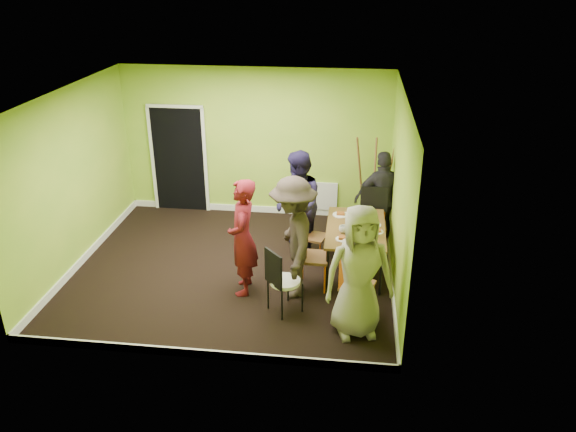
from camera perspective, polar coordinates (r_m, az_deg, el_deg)
name	(u,v)px	position (r m, az deg, el deg)	size (l,w,h in m)	color
ground	(234,268)	(9.09, -5.50, -5.29)	(5.00, 5.00, 0.00)	black
room_walls	(231,211)	(8.68, -5.85, 0.53)	(5.04, 4.54, 2.82)	#81B72F
dining_table	(356,231)	(8.74, 6.89, -1.49)	(0.90, 1.50, 0.75)	black
chair_left_far	(310,231)	(9.12, 2.27, -1.57)	(0.45, 0.44, 0.88)	orange
chair_left_near	(308,251)	(8.31, 2.03, -3.54)	(0.45, 0.44, 1.06)	orange
chair_back_end	(374,205)	(9.50, 8.70, 1.09)	(0.45, 0.53, 1.09)	orange
chair_front_end	(356,282)	(7.62, 6.89, -6.70)	(0.53, 0.53, 1.02)	orange
chair_bentwood	(281,278)	(7.72, -0.72, -6.33)	(0.54, 0.54, 0.98)	black
easel	(374,185)	(10.09, 8.70, 3.17)	(0.71, 0.67, 1.77)	brown
plate_near_left	(341,215)	(9.11, 5.37, 0.13)	(0.26, 0.26, 0.01)	white
plate_near_right	(343,239)	(8.32, 5.60, -2.35)	(0.22, 0.22, 0.01)	white
plate_far_back	(359,213)	(9.19, 7.20, 0.27)	(0.27, 0.27, 0.01)	white
plate_far_front	(352,246)	(8.15, 6.53, -3.02)	(0.25, 0.25, 0.01)	white
plate_wall_back	(373,225)	(8.82, 8.65, -0.90)	(0.25, 0.25, 0.01)	white
plate_wall_front	(376,232)	(8.61, 8.97, -1.58)	(0.21, 0.21, 0.01)	white
thermos	(351,219)	(8.71, 6.43, -0.34)	(0.06, 0.06, 0.22)	white
blue_bottle	(373,231)	(8.43, 8.66, -1.51)	(0.07, 0.07, 0.18)	#1A28CA
orange_bottle	(350,218)	(8.91, 6.35, -0.23)	(0.04, 0.04, 0.09)	orange
glass_mid	(350,217)	(8.92, 6.36, -0.13)	(0.06, 0.06, 0.10)	black
glass_back	(358,215)	(9.00, 7.15, 0.05)	(0.06, 0.06, 0.10)	black
glass_front	(359,241)	(8.22, 7.22, -2.50)	(0.06, 0.06, 0.08)	black
cup_a	(343,229)	(8.51, 5.64, -1.35)	(0.13, 0.13, 0.11)	white
cup_b	(371,225)	(8.70, 8.47, -0.94)	(0.11, 0.11, 0.10)	white
person_standing	(243,237)	(8.08, -4.62, -2.18)	(0.64, 0.42, 1.76)	maroon
person_left_far	(298,205)	(9.10, 1.05, 1.14)	(0.87, 0.67, 1.78)	#1A1535
person_left_near	(293,238)	(7.97, 0.53, -2.24)	(1.18, 0.68, 1.82)	#2F271F
person_back_end	(383,198)	(9.64, 9.59, 1.77)	(0.97, 0.40, 1.65)	#232127
person_front_end	(359,272)	(7.20, 7.21, -5.68)	(0.89, 0.58, 1.81)	gray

